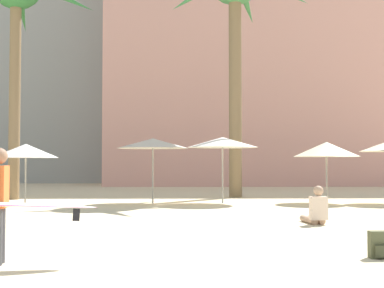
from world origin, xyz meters
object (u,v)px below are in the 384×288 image
Objects in this scene: cafe_umbrella_7 at (153,143)px; cafe_umbrella_3 at (26,151)px; backpack at (379,245)px; cafe_umbrella_4 at (326,149)px; cafe_umbrella_2 at (222,142)px; person_near_left at (316,211)px.

cafe_umbrella_3 is at bearing 178.09° from cafe_umbrella_7.
cafe_umbrella_3 is at bearing -142.43° from backpack.
cafe_umbrella_4 is at bearing -0.06° from cafe_umbrella_7.
cafe_umbrella_2 is 7.35m from cafe_umbrella_3.
cafe_umbrella_7 is (-2.59, 0.05, -0.04)m from cafe_umbrella_2.
cafe_umbrella_2 is at bearing -1.04° from cafe_umbrella_7.
cafe_umbrella_2 reaches higher than backpack.
backpack is at bearing 170.91° from person_near_left.
cafe_umbrella_4 is 11.74m from backpack.
cafe_umbrella_7 is at bearing 26.06° from person_near_left.
backpack is at bearing -69.90° from cafe_umbrella_7.
backpack is 4.61m from person_near_left.
cafe_umbrella_2 reaches higher than cafe_umbrella_3.
cafe_umbrella_3 reaches higher than person_near_left.
cafe_umbrella_3 is 4.76m from cafe_umbrella_7.
cafe_umbrella_3 is 11.24m from cafe_umbrella_4.
cafe_umbrella_2 is 3.91m from cafe_umbrella_4.
cafe_umbrella_4 is 5.84× the size of backpack.
cafe_umbrella_4 reaches higher than cafe_umbrella_3.
cafe_umbrella_2 is 7.21m from person_near_left.
cafe_umbrella_7 reaches higher than cafe_umbrella_4.
person_near_left is (-2.13, -6.75, -1.68)m from cafe_umbrella_4.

